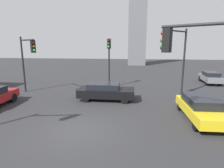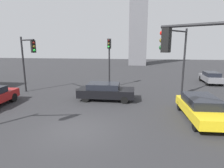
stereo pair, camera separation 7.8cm
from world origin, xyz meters
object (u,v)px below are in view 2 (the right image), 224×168
(traffic_light_1, at_px, (177,50))
(traffic_light_4, at_px, (109,54))
(traffic_light_0, at_px, (28,54))
(car_1, at_px, (211,77))
(car_0, at_px, (202,108))
(traffic_light_2, at_px, (206,61))
(car_3, at_px, (106,91))

(traffic_light_1, xyz_separation_m, traffic_light_4, (-5.96, 3.51, -0.55))
(traffic_light_0, relative_size, traffic_light_4, 1.02)
(traffic_light_1, distance_m, car_1, 9.58)
(traffic_light_1, bearing_deg, car_0, 52.31)
(traffic_light_2, xyz_separation_m, car_0, (1.47, 3.98, -3.15))
(traffic_light_0, distance_m, car_3, 7.73)
(traffic_light_0, relative_size, traffic_light_1, 0.90)
(traffic_light_1, height_order, car_0, traffic_light_1)
(traffic_light_0, bearing_deg, traffic_light_2, 4.75)
(car_3, bearing_deg, car_0, -27.15)
(traffic_light_4, bearing_deg, traffic_light_1, 68.53)
(traffic_light_2, height_order, traffic_light_4, traffic_light_2)
(traffic_light_2, bearing_deg, car_3, -24.12)
(car_0, bearing_deg, traffic_light_1, -171.47)
(traffic_light_0, xyz_separation_m, car_1, (18.28, 7.16, -2.91))
(traffic_light_2, xyz_separation_m, car_1, (6.22, 15.43, -3.15))
(traffic_light_4, distance_m, car_0, 10.78)
(traffic_light_1, height_order, traffic_light_4, traffic_light_1)
(car_1, bearing_deg, traffic_light_4, 110.10)
(traffic_light_1, height_order, car_1, traffic_light_1)
(traffic_light_4, xyz_separation_m, car_3, (0.33, -4.58, -2.80))
(traffic_light_2, height_order, car_3, traffic_light_2)
(traffic_light_4, bearing_deg, traffic_light_2, 33.01)
(traffic_light_1, height_order, car_3, traffic_light_1)
(traffic_light_2, relative_size, car_1, 1.37)
(car_1, bearing_deg, traffic_light_2, 161.06)
(traffic_light_2, xyz_separation_m, traffic_light_4, (-5.29, 11.90, -0.35))
(traffic_light_1, bearing_deg, car_3, -37.30)
(car_3, bearing_deg, traffic_light_2, -55.62)
(car_0, height_order, car_1, car_0)
(traffic_light_1, xyz_separation_m, car_0, (0.81, -4.41, -3.35))
(traffic_light_1, bearing_deg, traffic_light_4, -78.57)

